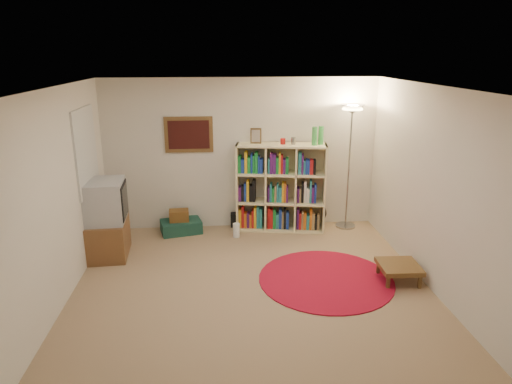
# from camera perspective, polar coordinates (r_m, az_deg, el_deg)

# --- Properties ---
(room) EXTENTS (4.54, 4.54, 2.54)m
(room) POSITION_cam_1_polar(r_m,az_deg,el_deg) (5.46, -1.12, -0.12)
(room) COLOR #947757
(room) RESTS_ON ground
(bookshelf) EXTENTS (1.51, 0.65, 1.75)m
(bookshelf) POSITION_cam_1_polar(r_m,az_deg,el_deg) (7.58, 2.96, 0.42)
(bookshelf) COLOR #FFEDAA
(bookshelf) RESTS_ON ground
(floor_lamp) EXTENTS (0.52, 0.52, 2.08)m
(floor_lamp) POSITION_cam_1_polar(r_m,az_deg,el_deg) (7.58, 11.84, 8.00)
(floor_lamp) COLOR gray
(floor_lamp) RESTS_ON ground
(floor_fan) EXTENTS (0.34, 0.20, 0.38)m
(floor_fan) POSITION_cam_1_polar(r_m,az_deg,el_deg) (7.99, 7.61, -2.72)
(floor_fan) COLOR black
(floor_fan) RESTS_ON ground
(tv_stand) EXTENTS (0.60, 0.81, 1.14)m
(tv_stand) POSITION_cam_1_polar(r_m,az_deg,el_deg) (6.95, -18.15, -3.37)
(tv_stand) COLOR brown
(tv_stand) RESTS_ON ground
(suitcase) EXTENTS (0.72, 0.56, 0.21)m
(suitcase) POSITION_cam_1_polar(r_m,az_deg,el_deg) (7.69, -9.34, -4.27)
(suitcase) COLOR #163C32
(suitcase) RESTS_ON ground
(wicker_basket) EXTENTS (0.33, 0.25, 0.18)m
(wicker_basket) POSITION_cam_1_polar(r_m,az_deg,el_deg) (7.63, -9.60, -2.91)
(wicker_basket) COLOR brown
(wicker_basket) RESTS_ON suitcase
(duffel_bag) EXTENTS (0.37, 0.31, 0.24)m
(duffel_bag) POSITION_cam_1_polar(r_m,az_deg,el_deg) (7.92, -1.88, -3.26)
(duffel_bag) COLOR black
(duffel_bag) RESTS_ON ground
(paper_towel) EXTENTS (0.11, 0.11, 0.23)m
(paper_towel) POSITION_cam_1_polar(r_m,az_deg,el_deg) (7.41, -2.48, -4.80)
(paper_towel) COLOR white
(paper_towel) RESTS_ON ground
(red_rug) EXTENTS (1.77, 1.77, 0.02)m
(red_rug) POSITION_cam_1_polar(r_m,az_deg,el_deg) (6.19, 8.72, -10.71)
(red_rug) COLOR maroon
(red_rug) RESTS_ON ground
(side_table) EXTENTS (0.53, 0.53, 0.23)m
(side_table) POSITION_cam_1_polar(r_m,az_deg,el_deg) (6.30, 17.46, -8.94)
(side_table) COLOR #51371C
(side_table) RESTS_ON ground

